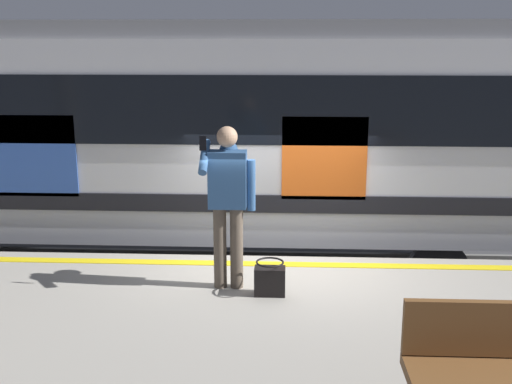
# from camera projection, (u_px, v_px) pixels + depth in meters

# --- Properties ---
(ground_plane) EXTENTS (24.06, 24.06, 0.00)m
(ground_plane) POSITION_uv_depth(u_px,v_px,m) (277.00, 333.00, 8.00)
(ground_plane) COLOR #3D3D3F
(safety_line) EXTENTS (15.56, 0.16, 0.01)m
(safety_line) POSITION_uv_depth(u_px,v_px,m) (278.00, 264.00, 7.46)
(safety_line) COLOR yellow
(safety_line) RESTS_ON platform
(track_rail_near) EXTENTS (20.64, 0.08, 0.16)m
(track_rail_near) POSITION_uv_depth(u_px,v_px,m) (279.00, 288.00, 9.24)
(track_rail_near) COLOR slate
(track_rail_near) RESTS_ON ground
(track_rail_far) EXTENTS (20.64, 0.08, 0.16)m
(track_rail_far) POSITION_uv_depth(u_px,v_px,m) (280.00, 256.00, 10.64)
(track_rail_far) COLOR slate
(track_rail_far) RESTS_ON ground
(train_carriage) EXTENTS (10.97, 2.84, 3.79)m
(train_carriage) POSITION_uv_depth(u_px,v_px,m) (194.00, 125.00, 9.44)
(train_carriage) COLOR silver
(train_carriage) RESTS_ON ground
(passenger) EXTENTS (0.57, 0.55, 1.77)m
(passenger) POSITION_uv_depth(u_px,v_px,m) (228.00, 194.00, 6.54)
(passenger) COLOR brown
(passenger) RESTS_ON platform
(handbag) EXTENTS (0.33, 0.30, 0.37)m
(handbag) POSITION_uv_depth(u_px,v_px,m) (270.00, 279.00, 6.53)
(handbag) COLOR black
(handbag) RESTS_ON platform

